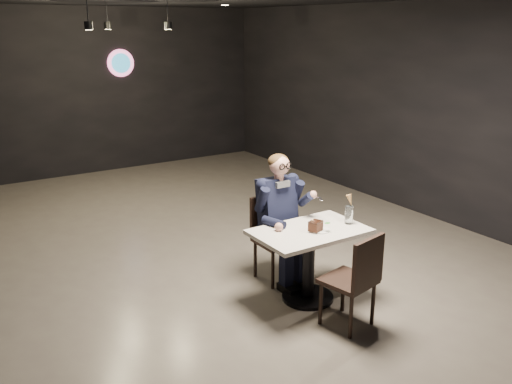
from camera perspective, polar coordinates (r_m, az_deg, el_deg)
floor at (r=6.68m, az=-6.57°, el=-6.48°), size 9.00×9.00×0.00m
wall_sign at (r=10.59m, az=-14.06°, el=13.03°), size 0.50×0.06×0.50m
pendant_lights at (r=7.98m, az=-14.07°, el=18.21°), size 1.40×1.20×0.36m
main_table at (r=5.47m, az=5.55°, el=-7.64°), size 1.10×0.70×0.75m
chair_far at (r=5.84m, az=2.23°, el=-5.02°), size 0.42×0.46×0.92m
chair_near at (r=5.04m, az=9.67°, el=-9.00°), size 0.50×0.54×0.92m
seated_man at (r=5.75m, az=2.26°, el=-2.61°), size 0.60×0.80×1.44m
dessert_plate at (r=5.31m, az=6.77°, el=-4.01°), size 0.20×0.20×0.01m
cake_slice at (r=5.27m, az=6.29°, el=-3.59°), size 0.15×0.14×0.09m
mint_leaf at (r=5.25m, az=7.53°, el=-3.26°), size 0.07×0.04×0.01m
sundae_glass at (r=5.51m, az=9.75°, el=-2.39°), size 0.08×0.08×0.18m
wafer_cone at (r=5.48m, az=9.87°, el=-0.87°), size 0.07×0.07×0.12m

